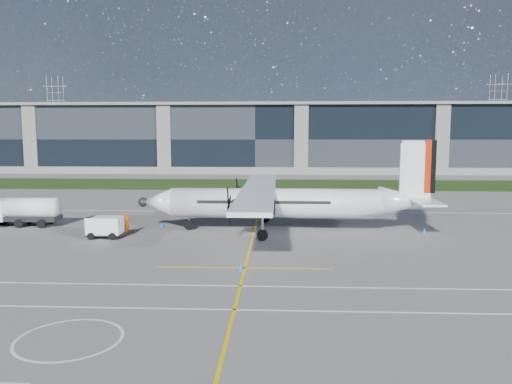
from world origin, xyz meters
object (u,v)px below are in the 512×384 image
Objects in this scene: pylon_east at (497,116)px; fuel_tanker_truck at (17,212)px; baggage_tug at (105,227)px; safety_cone_portwing at (240,267)px; safety_cone_stbdwing at (266,205)px; safety_cone_nose_stbd at (162,224)px; safety_cone_tail at (424,231)px; ground_crew_person at (127,222)px; pylon_west at (56,117)px; turboprop_aircraft at (286,186)px.

pylon_east reaches higher than fuel_tanker_truck.
safety_cone_portwing is (12.57, -9.76, -0.67)m from baggage_tug.
fuel_tanker_truck is 14.82× the size of safety_cone_stbdwing.
safety_cone_nose_stbd is (14.21, 0.06, -1.14)m from fuel_tanker_truck.
safety_cone_tail is at bearing -4.38° from safety_cone_nose_stbd.
baggage_tug is 2.25m from ground_crew_person.
fuel_tanker_truck is at bearing 147.18° from safety_cone_portwing.
ground_crew_person is 4.31× the size of safety_cone_tail.
baggage_tug is at bearing -126.03° from safety_cone_nose_stbd.
baggage_tug is 15.93m from safety_cone_portwing.
baggage_tug is (70.18, -146.91, -14.08)m from pylon_west.
fuel_tanker_truck is 2.41× the size of baggage_tug.
safety_cone_tail is (24.55, -1.88, 0.00)m from safety_cone_nose_stbd.
turboprop_aircraft is at bearing -6.18° from safety_cone_nose_stbd.
fuel_tanker_truck is (-26.18, 1.24, -2.83)m from turboprop_aircraft.
fuel_tanker_truck is at bearing -126.59° from pylon_east.
turboprop_aircraft is 12.67m from safety_cone_nose_stbd.
pylon_east reaches higher than safety_cone_tail.
safety_cone_portwing is at bearing -37.82° from baggage_tug.
baggage_tug is at bearing -173.41° from safety_cone_tail.
ground_crew_person is at bearing -15.83° from fuel_tanker_truck.
baggage_tug is at bearing -25.97° from fuel_tanker_truck.
fuel_tanker_truck is 27.43m from safety_cone_portwing.
safety_cone_stbdwing is (-81.35, -128.42, -14.75)m from pylon_east.
pylon_east is 173.18m from ground_crew_person.
turboprop_aircraft reaches higher than safety_cone_nose_stbd.
safety_cone_stbdwing and safety_cone_tail have the same top height.
pylon_east is at bearing 62.30° from safety_cone_portwing.
baggage_tug is 22.88m from safety_cone_stbdwing.
pylon_west reaches higher than turboprop_aircraft.
ground_crew_person is (-14.27, -2.14, -3.14)m from turboprop_aircraft.
pylon_west and pylon_east have the same top height.
safety_cone_tail is at bearing -2.69° from fuel_tanker_truck.
safety_cone_stbdwing is (-2.25, 14.63, -3.97)m from turboprop_aircraft.
pylon_east is 60.00× the size of safety_cone_tail.
fuel_tanker_truck reaches higher than ground_crew_person.
safety_cone_nose_stbd is (-91.07, -141.75, -14.75)m from pylon_east.
safety_cone_stbdwing is (13.47, 18.49, -0.67)m from baggage_tug.
pylon_west is 60.00× the size of safety_cone_nose_stbd.
pylon_east is at bearing -15.83° from ground_crew_person.
baggage_tug is 6.16× the size of safety_cone_stbdwing.
safety_cone_portwing is at bearing -117.70° from pylon_east.
pylon_east reaches higher than turboprop_aircraft.
pylon_west is at bearing 120.98° from turboprop_aircraft.
safety_cone_nose_stbd is (-11.96, 1.30, -3.97)m from turboprop_aircraft.
safety_cone_portwing is at bearing -118.97° from ground_crew_person.
ground_crew_person is 4.31× the size of safety_cone_nose_stbd.
ground_crew_person is 4.31× the size of safety_cone_portwing.
turboprop_aircraft is 14.53m from safety_cone_portwing.
turboprop_aircraft reaches higher than safety_cone_stbdwing.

